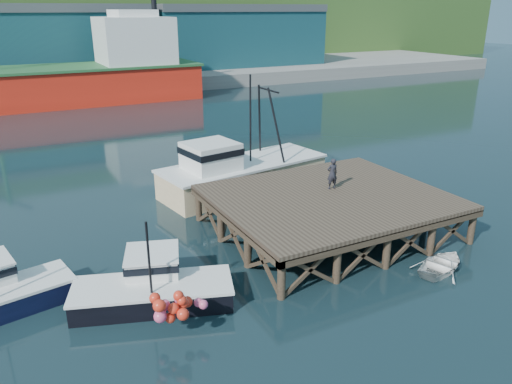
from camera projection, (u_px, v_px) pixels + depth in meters
ground at (237, 252)px, 25.09m from camera, size 300.00×300.00×0.00m
wharf at (331, 199)px, 26.66m from camera, size 12.00×10.00×2.62m
far_quay at (56, 76)px, 82.94m from camera, size 160.00×40.00×2.00m
warehouse_mid at (55, 43)px, 76.88m from camera, size 28.00×16.00×9.00m
warehouse_right at (231, 38)px, 89.93m from camera, size 30.00×16.00×9.00m
cargo_ship at (2, 81)px, 60.17m from camera, size 55.50×10.00×13.75m
hillside at (30, 11)px, 104.41m from camera, size 220.00×50.00×22.00m
boat_black at (153, 286)px, 20.67m from camera, size 6.93×5.74×4.02m
trawler at (240, 168)px, 33.11m from camera, size 11.90×5.83×7.64m
dinghy at (442, 264)px, 23.27m from camera, size 3.63×3.07×0.64m
dockworker at (332, 174)px, 27.41m from camera, size 0.67×0.48×1.74m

